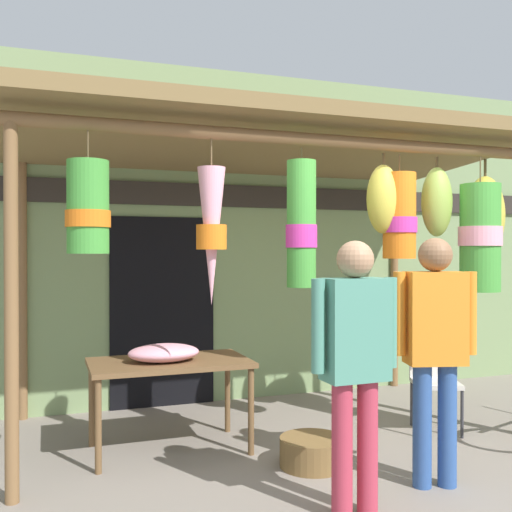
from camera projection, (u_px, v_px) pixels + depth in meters
name	position (u px, v px, depth m)	size (l,w,h in m)	color
ground_plane	(356.00, 467.00, 4.48)	(30.00, 30.00, 0.00)	gray
shop_facade	(252.00, 236.00, 6.70)	(10.34, 0.29, 3.62)	#7A9360
market_stall_canopy	(287.00, 168.00, 5.31)	(4.71, 2.53, 2.76)	brown
display_table	(170.00, 370.00, 4.85)	(1.29, 0.75, 0.74)	brown
flower_heap_on_table	(165.00, 353.00, 4.79)	(0.58, 0.40, 0.14)	pink
folding_chair	(434.00, 375.00, 5.43)	(0.52, 0.52, 0.84)	beige
wicker_basket_by_table	(312.00, 452.00, 4.49)	(0.50, 0.50, 0.22)	brown
vendor_in_orange	(355.00, 353.00, 3.65)	(0.59, 0.23, 1.71)	#B23347
customer_foreground	(435.00, 339.00, 4.10)	(0.58, 0.32, 1.74)	#2D5193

